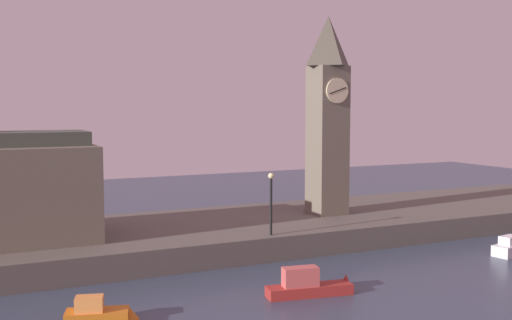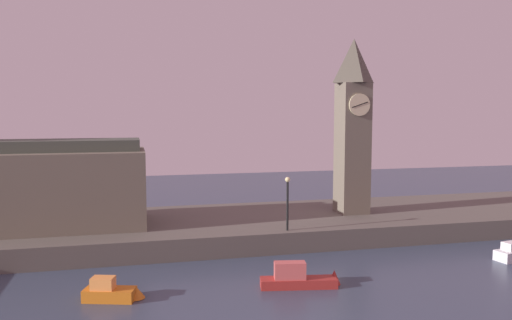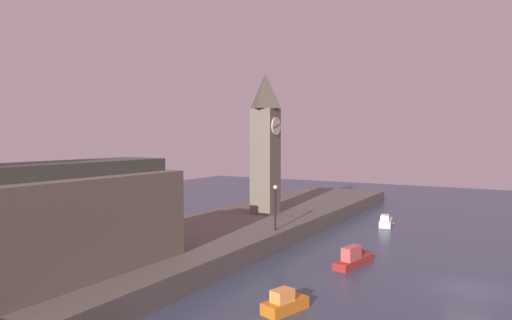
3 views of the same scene
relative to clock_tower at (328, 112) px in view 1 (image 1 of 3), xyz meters
name	(u,v)px [view 1 (image 1 of 3)]	position (x,y,z in m)	size (l,w,h in m)	color
far_embankment	(194,235)	(-10.02, 0.39, -8.04)	(70.00, 12.00, 1.50)	#5B544C
clock_tower	(328,112)	(0.00, 0.00, 0.00)	(2.53, 2.57, 14.05)	#6B6051
streetlamp	(271,196)	(-6.98, -4.80, -4.94)	(0.36, 0.36, 3.75)	black
boat_dinghy_red	(315,285)	(-8.21, -11.96, -8.33)	(4.86, 1.77, 1.71)	maroon
boat_patrol_orange	(102,314)	(-18.47, -11.54, -8.35)	(3.34, 1.81, 1.26)	orange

